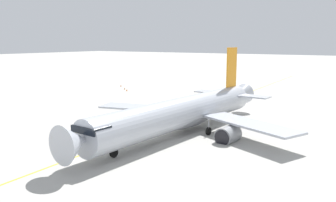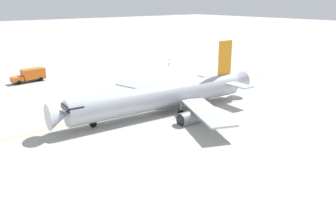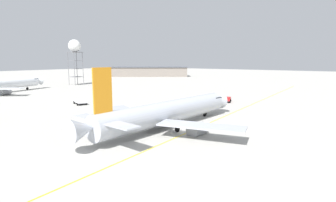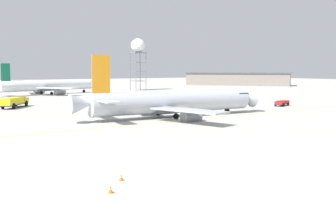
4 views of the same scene
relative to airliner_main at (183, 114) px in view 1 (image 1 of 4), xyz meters
The scene contains 6 objects.
ground_plane 4.48m from the airliner_main, 92.49° to the left, with size 600.00×600.00×0.00m, color #ADAAA3.
airliner_main is the anchor object (origin of this frame).
taxiway_centreline 7.05m from the airliner_main, 130.46° to the left, with size 193.55×3.60×0.01m.
safety_cone_near 43.49m from the airliner_main, 49.64° to the left, with size 0.36×0.36×0.55m.
safety_cone_mid 46.79m from the airliner_main, 49.61° to the left, with size 0.36×0.36×0.55m.
safety_cone_far 53.08m from the airliner_main, 49.55° to the left, with size 0.36×0.36×0.55m.
Camera 1 is at (-40.86, -27.38, 12.69)m, focal length 37.24 mm.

